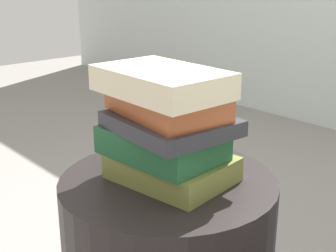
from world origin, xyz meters
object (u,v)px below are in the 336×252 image
at_px(book_charcoal, 172,123).
at_px(book_rust, 167,104).
at_px(book_forest, 162,143).
at_px(book_olive, 172,168).
at_px(book_cream, 162,82).

relative_size(book_charcoal, book_rust, 0.99).
xyz_separation_m(book_charcoal, book_rust, (-0.01, -0.00, 0.04)).
distance_m(book_forest, book_rust, 0.08).
bearing_deg(book_olive, book_rust, -164.26).
distance_m(book_charcoal, book_cream, 0.09).
distance_m(book_olive, book_rust, 0.14).
height_order(book_charcoal, book_rust, book_rust).
bearing_deg(book_charcoal, book_forest, -144.06).
height_order(book_olive, book_cream, book_cream).
height_order(book_olive, book_rust, book_rust).
relative_size(book_rust, book_cream, 0.92).
relative_size(book_forest, book_charcoal, 1.00).
distance_m(book_forest, book_charcoal, 0.05).
xyz_separation_m(book_olive, book_charcoal, (0.00, -0.00, 0.10)).
xyz_separation_m(book_olive, book_forest, (-0.02, -0.01, 0.06)).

